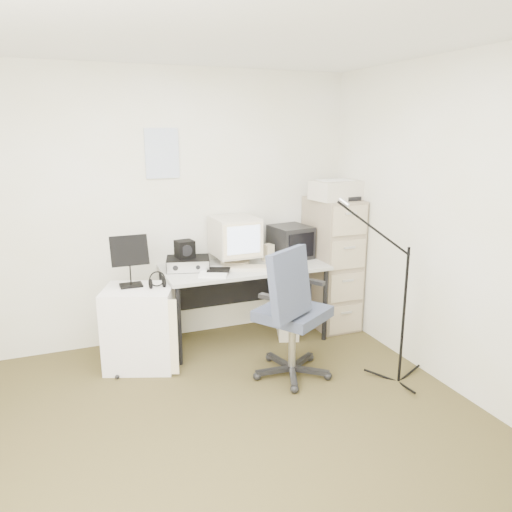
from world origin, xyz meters
name	(u,v)px	position (x,y,z in m)	size (l,w,h in m)	color
floor	(232,437)	(0.00, 0.00, -0.01)	(3.60, 3.60, 0.01)	#443B1E
ceiling	(226,25)	(0.00, 0.00, 2.50)	(3.60, 3.60, 0.01)	white
wall_back	(166,209)	(0.00, 1.80, 1.25)	(3.60, 0.02, 2.50)	beige
wall_front	(443,403)	(0.00, -1.80, 1.25)	(3.60, 0.02, 2.50)	beige
wall_right	(465,230)	(1.80, 0.00, 1.25)	(0.02, 3.60, 2.50)	beige
wall_calendar	(162,153)	(-0.02, 1.79, 1.75)	(0.30, 0.02, 0.44)	white
filing_cabinet	(332,263)	(1.58, 1.48, 0.65)	(0.40, 0.60, 1.30)	gray
printer	(337,190)	(1.58, 1.43, 1.39)	(0.47, 0.32, 0.18)	beige
desk	(244,303)	(0.63, 1.45, 0.36)	(1.50, 0.70, 0.73)	beige
crt_monitor	(235,241)	(0.58, 1.56, 0.95)	(0.40, 0.42, 0.44)	beige
crt_tv	(291,242)	(1.16, 1.58, 0.89)	(0.34, 0.36, 0.31)	black
desk_speaker	(268,253)	(0.91, 1.53, 0.81)	(0.09, 0.09, 0.16)	beige
keyboard	(247,268)	(0.61, 1.32, 0.74)	(0.46, 0.17, 0.03)	beige
mouse	(278,265)	(0.91, 1.30, 0.75)	(0.07, 0.12, 0.04)	black
radio_receiver	(188,263)	(0.12, 1.52, 0.78)	(0.38, 0.27, 0.11)	black
radio_speaker	(185,249)	(0.10, 1.55, 0.92)	(0.15, 0.14, 0.15)	black
papers	(214,272)	(0.30, 1.32, 0.74)	(0.24, 0.33, 0.02)	white
pc_tower	(287,315)	(1.06, 1.41, 0.20)	(0.19, 0.43, 0.40)	beige
office_chair	(293,311)	(0.74, 0.63, 0.56)	(0.64, 0.64, 1.11)	#3D424F
side_cart	(140,327)	(-0.38, 1.25, 0.35)	(0.56, 0.45, 0.69)	white
music_stand	(130,260)	(-0.42, 1.33, 0.91)	(0.30, 0.16, 0.44)	black
headphones	(157,282)	(-0.22, 1.22, 0.74)	(0.15, 0.15, 0.03)	black
mic_stand	(405,295)	(1.49, 0.22, 0.72)	(0.02, 0.02, 1.45)	black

